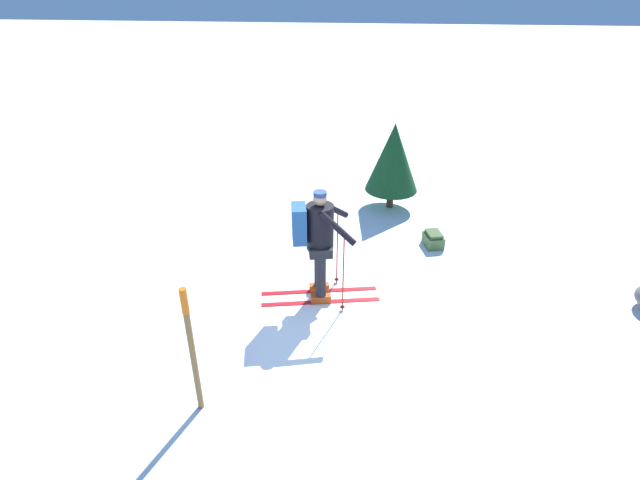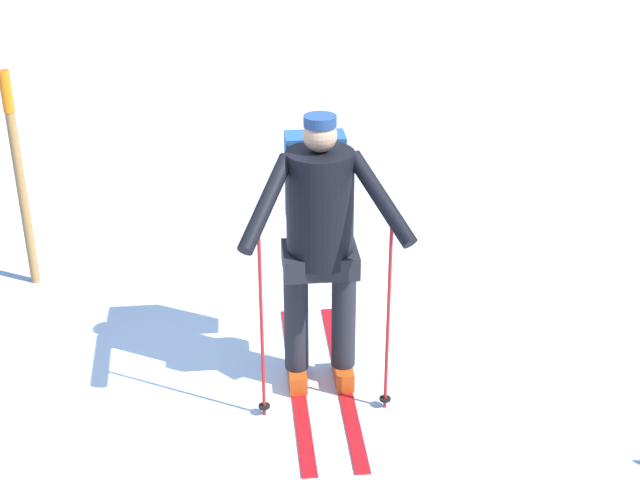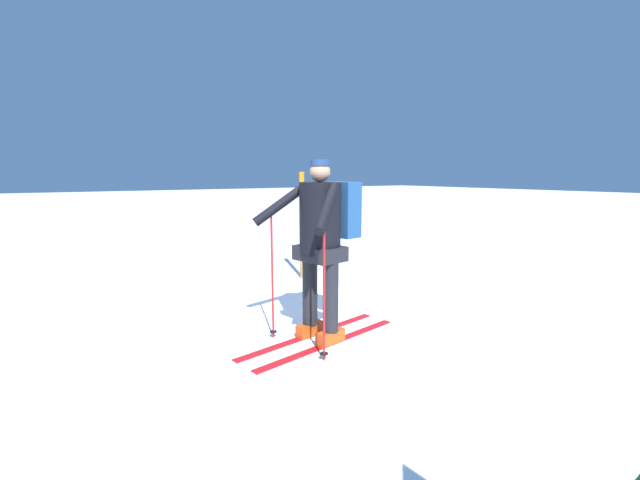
% 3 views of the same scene
% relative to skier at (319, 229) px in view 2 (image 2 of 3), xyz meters
% --- Properties ---
extents(ground_plane, '(80.00, 80.00, 0.00)m').
position_rel_skier_xyz_m(ground_plane, '(0.12, 0.62, -1.05)').
color(ground_plane, white).
extents(skier, '(1.84, 0.98, 1.76)m').
position_rel_skier_xyz_m(skier, '(0.00, 0.00, 0.00)').
color(skier, red).
rests_on(skier, ground_plane).
extents(trail_marker, '(0.08, 0.08, 1.66)m').
position_rel_skier_xyz_m(trail_marker, '(1.12, 2.29, -0.10)').
color(trail_marker, olive).
rests_on(trail_marker, ground_plane).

